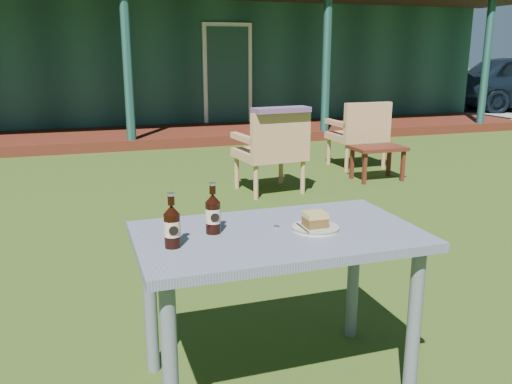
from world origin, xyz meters
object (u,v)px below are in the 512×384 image
object	(u,v)px
cola_bottle_near	(213,213)
side_table	(378,151)
cake_slice	(315,219)
cola_bottle_far	(172,226)
armchair_right	(360,131)
plate	(315,228)
cafe_table	(278,254)
armchair_left	(273,147)

from	to	relation	value
cola_bottle_near	side_table	bearing A→B (deg)	50.24
cake_slice	cola_bottle_far	world-z (taller)	cola_bottle_far
armchair_right	side_table	distance (m)	0.72
plate	cafe_table	bearing A→B (deg)	171.68
cola_bottle_far	plate	bearing A→B (deg)	2.29
cola_bottle_near	cola_bottle_far	bearing A→B (deg)	-148.67
cafe_table	side_table	xyz separation A→B (m)	(2.53, 3.43, -0.28)
armchair_left	side_table	size ratio (longest dim) A/B	1.46
cola_bottle_near	armchair_right	distance (m)	5.01
cola_bottle_near	cola_bottle_far	size ratio (longest dim) A/B	1.00
cafe_table	cola_bottle_far	bearing A→B (deg)	-173.96
cola_bottle_near	armchair_left	bearing A→B (deg)	65.84
plate	armchair_right	distance (m)	4.85
cake_slice	armchair_right	world-z (taller)	armchair_right
cola_bottle_near	armchair_right	size ratio (longest dim) A/B	0.25
cake_slice	armchair_right	bearing A→B (deg)	58.78
cola_bottle_near	side_table	xyz separation A→B (m)	(2.80, 3.36, -0.47)
cake_slice	armchair_left	distance (m)	3.42
cake_slice	side_table	distance (m)	4.21
cafe_table	cola_bottle_far	size ratio (longest dim) A/B	5.51
cafe_table	plate	distance (m)	0.20
armchair_left	side_table	xyz separation A→B (m)	(1.37, 0.19, -0.15)
cola_bottle_far	side_table	distance (m)	4.61
cola_bottle_far	armchair_right	xyz separation A→B (m)	(3.13, 4.17, -0.32)
cafe_table	cola_bottle_near	bearing A→B (deg)	165.62
plate	cola_bottle_near	size ratio (longest dim) A/B	0.94
cafe_table	armchair_right	distance (m)	4.91
cola_bottle_near	cake_slice	bearing A→B (deg)	-11.83
cake_slice	armchair_right	size ratio (longest dim) A/B	0.11
plate	armchair_left	bearing A→B (deg)	73.03
cake_slice	cola_bottle_near	xyz separation A→B (m)	(-0.43, 0.09, 0.04)
armchair_right	cola_bottle_far	bearing A→B (deg)	-126.88
cake_slice	cola_bottle_far	xyz separation A→B (m)	(-0.62, -0.03, 0.04)
cola_bottle_far	armchair_left	size ratio (longest dim) A/B	0.25
cafe_table	side_table	bearing A→B (deg)	53.57
cake_slice	cola_bottle_near	distance (m)	0.44
cafe_table	armchair_left	size ratio (longest dim) A/B	1.37
plate	armchair_right	size ratio (longest dim) A/B	0.24
plate	cola_bottle_far	xyz separation A→B (m)	(-0.62, -0.02, 0.08)
plate	cola_bottle_near	world-z (taller)	cola_bottle_near
cola_bottle_far	cafe_table	bearing A→B (deg)	6.04
cake_slice	armchair_right	distance (m)	4.85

